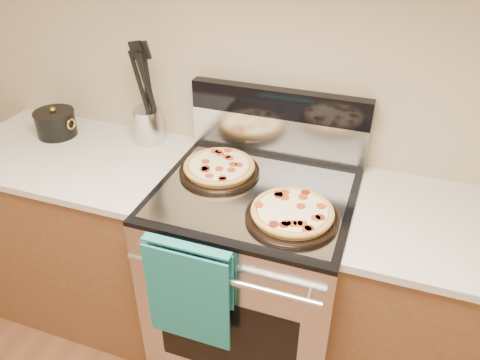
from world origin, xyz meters
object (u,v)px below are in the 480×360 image
(range_body, at_px, (253,279))
(saucepan, at_px, (56,124))
(pepperoni_pizza_back, at_px, (219,168))
(pepperoni_pizza_front, at_px, (292,214))
(utensil_crock, at_px, (149,126))

(range_body, height_order, saucepan, saucepan)
(range_body, distance_m, saucepan, 1.17)
(pepperoni_pizza_back, bearing_deg, pepperoni_pizza_front, -29.35)
(range_body, height_order, pepperoni_pizza_front, pepperoni_pizza_front)
(range_body, relative_size, pepperoni_pizza_back, 2.78)
(pepperoni_pizza_front, xyz_separation_m, saucepan, (-1.22, 0.28, 0.02))
(range_body, bearing_deg, pepperoni_pizza_front, -35.84)
(pepperoni_pizza_front, bearing_deg, utensil_crock, 154.28)
(range_body, bearing_deg, pepperoni_pizza_back, 158.27)
(saucepan, bearing_deg, pepperoni_pizza_back, -5.63)
(pepperoni_pizza_back, distance_m, saucepan, 0.87)
(pepperoni_pizza_back, distance_m, utensil_crock, 0.45)
(saucepan, bearing_deg, utensil_crock, 10.72)
(pepperoni_pizza_back, xyz_separation_m, pepperoni_pizza_front, (0.36, -0.20, 0.00))
(range_body, height_order, pepperoni_pizza_back, pepperoni_pizza_back)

